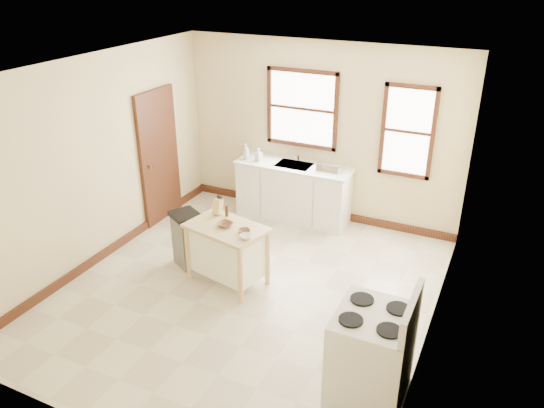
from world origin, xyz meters
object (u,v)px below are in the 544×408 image
(soap_bottle_b, at_px, (259,155))
(pepper_grinder, at_px, (227,211))
(dish_rack, at_px, (330,168))
(bowl_b, at_px, (244,231))
(trash_bin, at_px, (187,239))
(soap_bottle_a, at_px, (246,152))
(bowl_c, at_px, (246,237))
(kitchen_island, at_px, (227,254))
(knife_block, at_px, (218,207))
(gas_stove, at_px, (372,344))
(bowl_a, at_px, (225,224))

(soap_bottle_b, height_order, pepper_grinder, soap_bottle_b)
(dish_rack, bearing_deg, bowl_b, -86.27)
(trash_bin, bearing_deg, soap_bottle_a, 121.06)
(bowl_c, bearing_deg, kitchen_island, 155.12)
(kitchen_island, xyz_separation_m, knife_block, (-0.27, 0.26, 0.51))
(dish_rack, height_order, trash_bin, dish_rack)
(soap_bottle_b, xyz_separation_m, bowl_c, (0.92, -2.19, -0.19))
(pepper_grinder, bearing_deg, bowl_b, -35.58)
(knife_block, bearing_deg, soap_bottle_b, 100.71)
(dish_rack, bearing_deg, soap_bottle_b, -162.85)
(pepper_grinder, xyz_separation_m, bowl_b, (0.42, -0.30, -0.06))
(trash_bin, bearing_deg, soap_bottle_b, 114.33)
(soap_bottle_a, bearing_deg, pepper_grinder, -66.39)
(kitchen_island, distance_m, gas_stove, 2.50)
(dish_rack, height_order, bowl_c, dish_rack)
(soap_bottle_b, distance_m, knife_block, 1.78)
(bowl_a, relative_size, bowl_b, 1.31)
(dish_rack, bearing_deg, knife_block, -103.13)
(soap_bottle_a, distance_m, bowl_b, 2.31)
(soap_bottle_b, distance_m, pepper_grinder, 1.81)
(kitchen_island, relative_size, bowl_b, 6.98)
(bowl_c, xyz_separation_m, gas_stove, (1.85, -0.97, -0.23))
(kitchen_island, bearing_deg, dish_rack, 85.47)
(trash_bin, bearing_deg, kitchen_island, 17.97)
(soap_bottle_b, height_order, knife_block, soap_bottle_b)
(bowl_c, distance_m, gas_stove, 2.10)
(pepper_grinder, xyz_separation_m, gas_stove, (2.35, -1.40, -0.29))
(soap_bottle_b, height_order, dish_rack, soap_bottle_b)
(soap_bottle_a, height_order, trash_bin, soap_bottle_a)
(soap_bottle_a, height_order, bowl_b, soap_bottle_a)
(dish_rack, xyz_separation_m, knife_block, (-0.90, -1.85, -0.05))
(pepper_grinder, distance_m, bowl_c, 0.66)
(soap_bottle_b, height_order, bowl_a, soap_bottle_b)
(bowl_a, height_order, bowl_c, same)
(pepper_grinder, relative_size, gas_stove, 0.12)
(soap_bottle_a, height_order, bowl_a, soap_bottle_a)
(pepper_grinder, height_order, bowl_a, pepper_grinder)
(kitchen_island, bearing_deg, bowl_b, 3.35)
(soap_bottle_b, relative_size, bowl_b, 1.45)
(soap_bottle_b, distance_m, trash_bin, 1.98)
(soap_bottle_b, distance_m, kitchen_island, 2.18)
(soap_bottle_a, height_order, knife_block, soap_bottle_a)
(bowl_b, bearing_deg, pepper_grinder, 144.42)
(bowl_c, bearing_deg, soap_bottle_b, 112.84)
(kitchen_island, xyz_separation_m, trash_bin, (-0.71, 0.14, -0.02))
(knife_block, xyz_separation_m, trash_bin, (-0.44, -0.12, -0.52))
(soap_bottle_a, distance_m, bowl_c, 2.46)
(bowl_c, relative_size, trash_bin, 0.19)
(bowl_b, bearing_deg, trash_bin, 169.51)
(soap_bottle_a, bearing_deg, gas_stove, -42.82)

